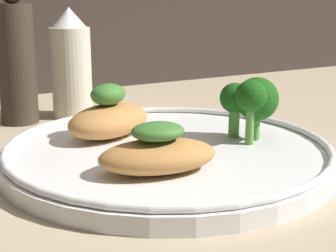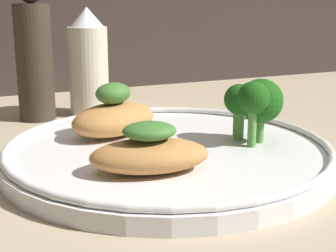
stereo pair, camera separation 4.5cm
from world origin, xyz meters
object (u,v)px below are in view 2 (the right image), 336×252
at_px(broccoli_bunch, 255,102).
at_px(sauce_bottle, 88,64).
at_px(plate, 168,152).
at_px(pepper_grinder, 34,57).

xyz_separation_m(broccoli_bunch, sauce_bottle, (-0.09, 0.23, 0.01)).
bearing_deg(broccoli_bunch, sauce_bottle, 111.87).
xyz_separation_m(plate, sauce_bottle, (-0.01, 0.21, 0.05)).
bearing_deg(pepper_grinder, plate, -69.92).
height_order(plate, sauce_bottle, sauce_bottle).
relative_size(broccoli_bunch, sauce_bottle, 0.45).
distance_m(sauce_bottle, pepper_grinder, 0.06).
relative_size(plate, broccoli_bunch, 4.95).
relative_size(broccoli_bunch, pepper_grinder, 0.36).
distance_m(plate, sauce_bottle, 0.22).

